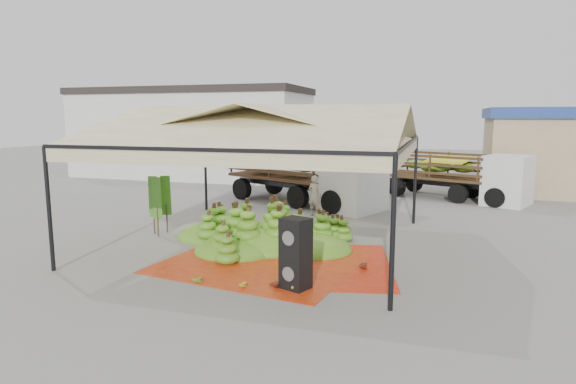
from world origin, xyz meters
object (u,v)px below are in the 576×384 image
(vendor, at_px, (315,196))
(truck_right, at_px, (461,171))
(banana_heap, at_px, (263,223))
(speaker_stack, at_px, (296,254))
(truck_left, at_px, (309,170))

(vendor, height_order, truck_right, truck_right)
(truck_right, bearing_deg, banana_heap, -97.96)
(banana_heap, bearing_deg, speaker_stack, -59.01)
(speaker_stack, relative_size, vendor, 1.01)
(banana_heap, height_order, speaker_stack, speaker_stack)
(banana_heap, relative_size, vendor, 3.79)
(speaker_stack, bearing_deg, banana_heap, 142.54)
(vendor, xyz_separation_m, truck_left, (-0.86, 2.32, 0.71))
(banana_heap, distance_m, speaker_stack, 3.84)
(banana_heap, distance_m, vendor, 4.33)
(vendor, height_order, truck_left, truck_left)
(banana_heap, relative_size, truck_right, 0.91)
(truck_left, bearing_deg, truck_right, 51.40)
(truck_left, bearing_deg, vendor, -45.06)
(truck_right, bearing_deg, truck_left, -130.54)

